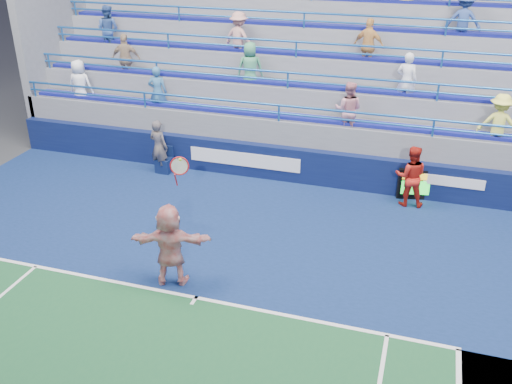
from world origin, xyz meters
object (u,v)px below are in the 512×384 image
(serve_speed_board, at_px, (421,185))
(ball_girl, at_px, (411,176))
(tennis_player, at_px, (170,245))
(line_judge, at_px, (159,147))
(judge_chair, at_px, (165,164))

(serve_speed_board, relative_size, ball_girl, 0.75)
(serve_speed_board, bearing_deg, tennis_player, -130.71)
(tennis_player, distance_m, line_judge, 6.19)
(tennis_player, relative_size, ball_girl, 1.74)
(line_judge, bearing_deg, ball_girl, -166.56)
(judge_chair, height_order, line_judge, line_judge)
(line_judge, bearing_deg, judge_chair, -122.46)
(line_judge, xyz_separation_m, ball_girl, (7.76, 0.07, 0.01))
(judge_chair, xyz_separation_m, ball_girl, (7.66, -0.03, 0.63))
(serve_speed_board, bearing_deg, judge_chair, -176.97)
(judge_chair, bearing_deg, line_judge, -135.37)
(tennis_player, distance_m, ball_girl, 7.32)
(serve_speed_board, xyz_separation_m, tennis_player, (-5.13, -5.97, 0.51))
(serve_speed_board, distance_m, ball_girl, 0.70)
(tennis_player, bearing_deg, judge_chair, 117.13)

